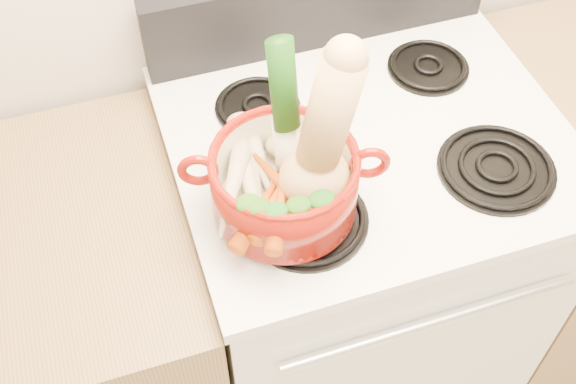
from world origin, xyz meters
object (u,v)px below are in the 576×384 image
object	(u,v)px
dutch_oven	(284,183)
stove_body	(353,269)
squash	(316,137)
leek	(286,117)

from	to	relation	value
dutch_oven	stove_body	bearing A→B (deg)	45.05
squash	leek	bearing A→B (deg)	115.18
stove_body	leek	xyz separation A→B (m)	(-0.20, -0.08, 0.68)
stove_body	dutch_oven	distance (m)	0.62
stove_body	dutch_oven	xyz separation A→B (m)	(-0.22, -0.13, 0.57)
stove_body	leek	bearing A→B (deg)	-157.57
stove_body	dutch_oven	size ratio (longest dim) A/B	3.61
dutch_oven	squash	size ratio (longest dim) A/B	0.82
dutch_oven	leek	bearing A→B (deg)	82.29
squash	leek	xyz separation A→B (m)	(-0.03, 0.06, -0.01)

